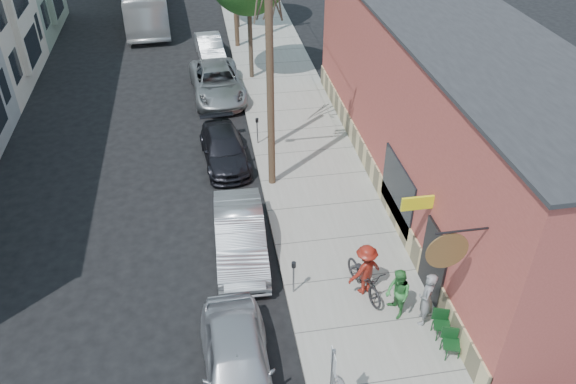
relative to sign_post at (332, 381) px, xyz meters
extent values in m
plane|color=black|center=(-2.35, 4.94, -1.83)|extent=(120.00, 120.00, 0.00)
cube|color=gray|center=(1.90, 15.94, -1.76)|extent=(4.50, 58.00, 0.15)
cube|color=#AC4840|center=(6.65, 9.94, 1.42)|extent=(5.00, 20.00, 6.50)
cube|color=#2B2B2D|center=(6.65, 9.94, 4.72)|extent=(5.20, 20.20, 0.12)
cube|color=#D1BA82|center=(4.13, 9.94, -1.28)|extent=(0.10, 20.00, 1.10)
cube|color=black|center=(4.12, 3.94, -0.53)|extent=(0.10, 1.60, 2.60)
cube|color=black|center=(4.12, 7.44, -0.23)|extent=(0.08, 3.00, 2.20)
cylinder|color=brown|center=(3.20, 1.74, 2.07)|extent=(1.10, 0.06, 1.10)
cube|color=yellow|center=(3.65, 4.74, 1.27)|extent=(1.00, 0.08, 0.45)
cube|color=silver|center=(0.00, 0.00, 0.72)|extent=(0.02, 0.45, 0.60)
cylinder|color=slate|center=(-0.10, 4.61, -1.13)|extent=(0.06, 0.06, 1.10)
cylinder|color=black|center=(-0.10, 4.61, -0.53)|extent=(0.14, 0.14, 0.18)
cylinder|color=slate|center=(-0.10, 13.99, -1.13)|extent=(0.06, 0.06, 1.10)
cylinder|color=black|center=(-0.10, 13.99, -0.53)|extent=(0.14, 0.14, 0.18)
cylinder|color=#503A28|center=(0.10, 10.80, 3.32)|extent=(0.28, 0.28, 10.00)
cylinder|color=#44392C|center=(0.45, 13.68, 1.28)|extent=(0.24, 0.24, 5.93)
cylinder|color=#44392C|center=(0.45, 21.24, 0.92)|extent=(0.24, 0.24, 5.21)
imported|color=gray|center=(3.50, 2.79, -0.76)|extent=(0.68, 0.80, 1.85)
imported|color=#34823C|center=(2.77, 3.19, -0.83)|extent=(0.76, 0.92, 1.71)
imported|color=maroon|center=(2.09, 4.29, -0.78)|extent=(1.34, 1.07, 1.81)
imported|color=black|center=(2.09, 4.29, -1.13)|extent=(1.18, 2.22, 1.11)
imported|color=#ADAEB5|center=(-2.13, 1.65, -1.05)|extent=(1.93, 4.63, 1.57)
imported|color=#B4B7BC|center=(-1.55, 6.83, -1.05)|extent=(1.81, 4.81, 1.57)
imported|color=black|center=(-1.67, 12.92, -1.19)|extent=(2.14, 4.53, 1.28)
imported|color=gray|center=(-1.55, 19.38, -1.07)|extent=(2.88, 5.66, 1.53)
imported|color=silver|center=(-1.66, 24.65, -1.17)|extent=(1.76, 4.13, 1.33)
camera|label=1|loc=(-2.35, -7.82, 11.25)|focal=35.00mm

